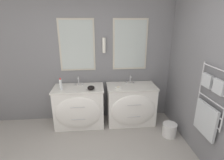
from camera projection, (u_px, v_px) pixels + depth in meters
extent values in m
cube|color=slate|center=(89.00, 58.00, 3.48)|extent=(4.92, 0.06, 2.60)
cube|color=#BCB7A8|center=(77.00, 45.00, 3.34)|extent=(0.68, 0.01, 0.99)
cube|color=#B2BCBA|center=(77.00, 45.00, 3.33)|extent=(0.61, 0.01, 0.92)
cube|color=#BCB7A8|center=(130.00, 45.00, 3.43)|extent=(0.68, 0.01, 0.99)
cube|color=#B2BCBA|center=(130.00, 45.00, 3.42)|extent=(0.61, 0.01, 0.92)
cylinder|color=white|center=(104.00, 45.00, 3.35)|extent=(0.06, 0.06, 0.29)
cube|color=silver|center=(104.00, 45.00, 3.39)|extent=(0.05, 0.02, 0.08)
cube|color=slate|center=(205.00, 72.00, 2.50)|extent=(0.06, 4.16, 2.60)
cylinder|color=silver|center=(200.00, 88.00, 2.52)|extent=(0.02, 0.02, 0.77)
cylinder|color=silver|center=(217.00, 69.00, 2.16)|extent=(0.02, 0.52, 0.02)
cylinder|color=silver|center=(215.00, 79.00, 2.21)|extent=(0.02, 0.52, 0.02)
cylinder|color=silver|center=(213.00, 90.00, 2.25)|extent=(0.02, 0.52, 0.02)
cylinder|color=silver|center=(211.00, 100.00, 2.30)|extent=(0.02, 0.52, 0.02)
cylinder|color=silver|center=(209.00, 110.00, 2.34)|extent=(0.02, 0.52, 0.02)
cylinder|color=silver|center=(207.00, 119.00, 2.39)|extent=(0.02, 0.52, 0.02)
cube|color=#B7BCC1|center=(206.00, 120.00, 2.39)|extent=(0.04, 0.44, 0.45)
cube|color=#B7BCC1|center=(219.00, 87.00, 2.11)|extent=(0.04, 0.18, 0.18)
cube|color=#B7BCC1|center=(207.00, 81.00, 2.33)|extent=(0.04, 0.18, 0.18)
cube|color=white|center=(80.00, 107.00, 3.46)|extent=(0.93, 0.51, 0.77)
ellipsoid|color=white|center=(78.00, 113.00, 3.23)|extent=(0.86, 0.11, 0.64)
cube|color=silver|center=(78.00, 88.00, 3.34)|extent=(0.96, 0.53, 0.03)
ellipsoid|color=white|center=(78.00, 90.00, 3.32)|extent=(0.41, 0.36, 0.08)
cylinder|color=silver|center=(78.00, 107.00, 3.11)|extent=(0.26, 0.01, 0.01)
cylinder|color=silver|center=(78.00, 119.00, 3.19)|extent=(0.26, 0.01, 0.01)
cube|color=white|center=(131.00, 105.00, 3.55)|extent=(0.93, 0.51, 0.77)
ellipsoid|color=white|center=(133.00, 111.00, 3.32)|extent=(0.86, 0.11, 0.64)
cube|color=silver|center=(131.00, 86.00, 3.43)|extent=(0.96, 0.53, 0.03)
ellipsoid|color=white|center=(132.00, 88.00, 3.41)|extent=(0.41, 0.36, 0.08)
cylinder|color=silver|center=(134.00, 105.00, 3.20)|extent=(0.26, 0.01, 0.01)
cylinder|color=silver|center=(134.00, 117.00, 3.28)|extent=(0.26, 0.01, 0.01)
cylinder|color=silver|center=(79.00, 81.00, 3.44)|extent=(0.02, 0.02, 0.17)
cylinder|color=silver|center=(78.00, 78.00, 3.37)|extent=(0.02, 0.09, 0.02)
cylinder|color=silver|center=(75.00, 84.00, 3.45)|extent=(0.03, 0.03, 0.04)
cylinder|color=silver|center=(82.00, 84.00, 3.46)|extent=(0.03, 0.03, 0.04)
cylinder|color=silver|center=(130.00, 79.00, 3.53)|extent=(0.02, 0.02, 0.17)
cylinder|color=silver|center=(131.00, 77.00, 3.46)|extent=(0.02, 0.09, 0.02)
cylinder|color=silver|center=(127.00, 83.00, 3.54)|extent=(0.03, 0.03, 0.04)
cylinder|color=silver|center=(133.00, 82.00, 3.55)|extent=(0.03, 0.03, 0.04)
cylinder|color=silver|center=(61.00, 85.00, 3.19)|extent=(0.05, 0.05, 0.20)
cylinder|color=red|center=(60.00, 79.00, 3.15)|extent=(0.03, 0.03, 0.02)
ellipsoid|color=black|center=(91.00, 88.00, 3.20)|extent=(0.13, 0.13, 0.08)
cube|color=white|center=(118.00, 88.00, 3.27)|extent=(0.11, 0.08, 0.02)
ellipsoid|color=#F2E5CC|center=(118.00, 87.00, 3.26)|extent=(0.07, 0.05, 0.02)
cylinder|color=silver|center=(169.00, 130.00, 3.18)|extent=(0.25, 0.25, 0.25)
torus|color=silver|center=(170.00, 124.00, 3.14)|extent=(0.25, 0.25, 0.01)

